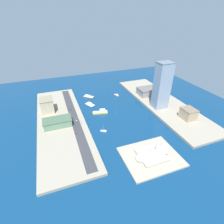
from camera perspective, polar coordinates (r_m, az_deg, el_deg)
ground_plane at (r=294.58m, az=1.33°, el=-0.00°), size 440.00×440.00×0.00m
quay_west at (r=334.91m, az=16.13°, el=3.06°), size 70.00×240.00×3.57m
quay_east at (r=277.87m, az=-16.59°, el=-3.06°), size 70.00×240.00×3.57m
peninsula_point at (r=214.60m, az=12.81°, el=-14.33°), size 66.26×55.16×2.00m
road_strip at (r=277.87m, az=-12.52°, el=-1.98°), size 12.55×228.00×0.15m
tugboat_red at (r=352.49m, az=1.53°, el=5.65°), size 8.31×12.99×3.75m
barge_flat_brown at (r=350.40m, az=-7.88°, el=5.19°), size 21.76×21.45×3.37m
catamaran_blue at (r=317.94m, az=-7.41°, el=2.51°), size 17.43×21.73×4.45m
sailboat_small_white at (r=248.34m, az=-2.87°, el=-6.30°), size 9.21×6.49×11.08m
ferry_yellow_fast at (r=290.96m, az=-3.77°, el=0.06°), size 26.96×12.96×7.12m
carpark_squat_concrete at (r=355.19m, az=11.90°, el=6.80°), size 40.05×28.86×13.67m
apartment_midrise_tan at (r=291.83m, az=24.12°, el=-0.52°), size 19.36×22.32×16.90m
tower_tall_glass at (r=298.40m, az=16.37°, el=8.34°), size 24.78×19.91×78.78m
office_block_beige at (r=303.82m, az=-20.84°, el=2.12°), size 20.53×25.27×23.15m
terminal_long_green at (r=263.90m, az=-17.73°, el=-3.30°), size 40.93×22.17×11.01m
hatchback_blue at (r=302.25m, az=-13.78°, el=0.88°), size 1.97×4.63×1.57m
van_white at (r=270.98m, az=-11.78°, el=-2.59°), size 2.20×4.89×1.61m
pickup_red at (r=242.57m, az=-12.04°, el=-7.06°), size 1.88×4.41×1.46m
traffic_light_waterfront at (r=258.78m, az=-10.18°, el=-3.23°), size 0.36×0.36×6.50m
opera_landmark at (r=208.59m, az=13.35°, el=-12.39°), size 45.43×29.57×23.02m
park_tree_cluster at (r=351.59m, az=12.45°, el=6.32°), size 16.10×18.87×8.88m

